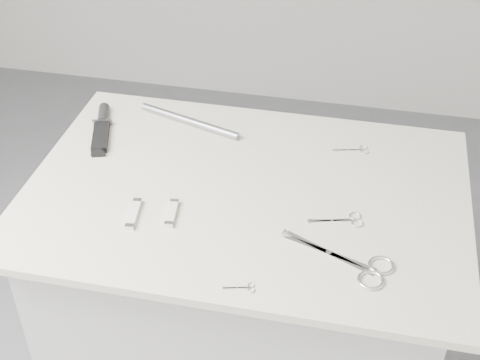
% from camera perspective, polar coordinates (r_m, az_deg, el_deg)
% --- Properties ---
extents(plinth, '(0.90, 0.60, 0.90)m').
position_cam_1_polar(plinth, '(1.84, 0.41, -12.42)').
color(plinth, '#B1B1AF').
rests_on(plinth, ground).
extents(display_board, '(1.00, 0.70, 0.02)m').
position_cam_1_polar(display_board, '(1.52, 0.48, -1.13)').
color(display_board, beige).
rests_on(display_board, plinth).
extents(large_shears, '(0.23, 0.14, 0.01)m').
position_cam_1_polar(large_shears, '(1.35, 10.09, -7.19)').
color(large_shears, silver).
rests_on(large_shears, display_board).
extents(embroidery_scissors_a, '(0.12, 0.06, 0.00)m').
position_cam_1_polar(embroidery_scissors_a, '(1.45, 8.99, -3.41)').
color(embroidery_scissors_a, silver).
rests_on(embroidery_scissors_a, display_board).
extents(embroidery_scissors_b, '(0.09, 0.04, 0.00)m').
position_cam_1_polar(embroidery_scissors_b, '(1.67, 9.87, 2.54)').
color(embroidery_scissors_b, silver).
rests_on(embroidery_scissors_b, display_board).
extents(tiny_scissors, '(0.06, 0.03, 0.00)m').
position_cam_1_polar(tiny_scissors, '(1.29, 0.30, -9.20)').
color(tiny_scissors, silver).
rests_on(tiny_scissors, display_board).
extents(sheathed_knife, '(0.09, 0.21, 0.03)m').
position_cam_1_polar(sheathed_knife, '(1.76, -11.70, 4.49)').
color(sheathed_knife, black).
rests_on(sheathed_knife, display_board).
extents(pocket_knife_a, '(0.03, 0.09, 0.01)m').
position_cam_1_polar(pocket_knife_a, '(1.45, -5.84, -2.84)').
color(pocket_knife_a, silver).
rests_on(pocket_knife_a, display_board).
extents(pocket_knife_b, '(0.03, 0.10, 0.01)m').
position_cam_1_polar(pocket_knife_b, '(1.46, -9.07, -2.86)').
color(pocket_knife_b, silver).
rests_on(pocket_knife_b, display_board).
extents(metal_rail, '(0.29, 0.11, 0.02)m').
position_cam_1_polar(metal_rail, '(1.74, -4.35, 5.05)').
color(metal_rail, gray).
rests_on(metal_rail, display_board).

